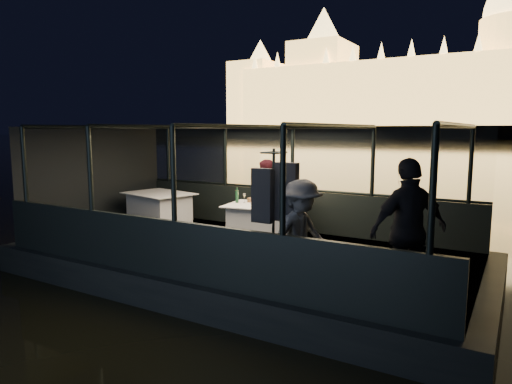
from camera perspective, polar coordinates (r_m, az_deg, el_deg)
The scene contains 29 objects.
river_water at distance 87.28m, azimuth 27.56°, elevation 5.10°, with size 500.00×500.00×0.00m, color black.
boat_hull at distance 8.82m, azimuth -1.34°, elevation -10.34°, with size 8.60×4.40×1.00m, color black.
boat_deck at distance 8.68m, azimuth -1.35°, elevation -7.33°, with size 8.00×4.00×0.04m, color black.
gunwale_port at distance 10.29m, azimuth 4.51°, elevation -2.27°, with size 8.00×0.08×0.90m, color black.
gunwale_starboard at distance 6.99m, azimuth -10.06°, elevation -7.18°, with size 8.00×0.08×0.90m, color black.
cabin_glass_port at distance 10.16m, azimuth 4.58°, elevation 4.13°, with size 8.00×0.02×1.40m, color #99B2B2, non-canonical shape.
cabin_glass_starboard at distance 6.79m, azimuth -10.29°, elevation 2.23°, with size 8.00×0.02×1.40m, color #99B2B2, non-canonical shape.
cabin_roof_glass at distance 8.38m, azimuth -1.40°, elevation 8.18°, with size 8.00×4.00×0.02m, color #99B2B2, non-canonical shape.
end_wall_fore at distance 11.08m, azimuth -19.27°, elevation 1.69°, with size 0.02×4.00×2.30m, color black, non-canonical shape.
end_wall_aft at distance 7.22m, azimuth 26.76°, elevation -1.76°, with size 0.02×4.00×2.30m, color black, non-canonical shape.
canopy_ribs at distance 8.45m, azimuth -1.37°, elevation 0.36°, with size 8.00×4.00×2.30m, color black, non-canonical shape.
embankment at distance 217.18m, azimuth 29.38°, elevation 6.33°, with size 400.00×140.00×6.00m, color #423D33.
dining_table_central at distance 9.11m, azimuth 0.90°, elevation -3.98°, with size 1.45×1.05×0.77m, color white.
dining_table_aft at distance 10.74m, azimuth -11.99°, elevation -2.34°, with size 1.53×1.11×0.81m, color white.
chair_port_left at distance 9.87m, azimuth 1.54°, elevation -2.69°, with size 0.44×0.44×0.94m, color black.
chair_port_right at distance 9.55m, azimuth 3.12°, elevation -3.05°, with size 0.46×0.46×0.98m, color black.
coat_stand at distance 6.51m, azimuth 2.19°, elevation -4.13°, with size 0.55×0.44×1.98m, color black, non-canonical shape.
person_woman_coral at distance 9.77m, azimuth 4.20°, elevation -1.02°, with size 0.48×0.32×1.32m, color #CF644B.
person_man_maroon at distance 10.00m, azimuth 1.52°, elevation -0.80°, with size 0.77×0.60×1.60m, color #3E1119.
passenger_stripe at distance 6.34m, azimuth 5.63°, elevation -4.93°, with size 1.02×0.58×1.58m, color silver.
passenger_dark at distance 6.30m, azimuth 18.50°, elevation -5.40°, with size 1.12×0.47×1.90m, color black.
wine_bottle at distance 9.30m, azimuth -2.39°, elevation -0.43°, with size 0.07×0.07×0.32m, color #153B20.
bread_basket at distance 9.41m, azimuth -0.48°, elevation -1.00°, with size 0.21×0.21×0.08m, color brown.
amber_candle at distance 9.08m, azimuth 1.97°, elevation -1.33°, with size 0.06×0.06×0.08m, color gold.
plate_near at distance 8.80m, azimuth 2.16°, elevation -1.84°, with size 0.23×0.23×0.01m, color silver.
plate_far at distance 9.39m, azimuth 0.15°, elevation -1.22°, with size 0.22×0.22×0.01m, color white.
wine_glass_white at distance 9.26m, azimuth -1.46°, elevation -0.80°, with size 0.06×0.06×0.19m, color silver, non-canonical shape.
wine_glass_red at distance 9.26m, azimuth 3.58°, elevation -0.82°, with size 0.06×0.06×0.18m, color silver, non-canonical shape.
wine_glass_empty at distance 9.06m, azimuth 0.92°, elevation -1.00°, with size 0.07×0.07×0.21m, color white, non-canonical shape.
Camera 1 is at (4.41, -7.13, 2.74)m, focal length 32.00 mm.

